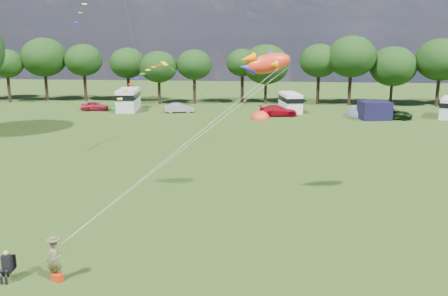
# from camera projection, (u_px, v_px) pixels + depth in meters

# --- Properties ---
(ground_plane) EXTENTS (180.00, 180.00, 0.00)m
(ground_plane) POSITION_uv_depth(u_px,v_px,m) (207.00, 271.00, 23.20)
(ground_plane) COLOR black
(ground_plane) RESTS_ON ground
(tree_line) EXTENTS (102.98, 10.98, 10.27)m
(tree_line) POSITION_uv_depth(u_px,v_px,m) (290.00, 62.00, 74.52)
(tree_line) COLOR black
(tree_line) RESTS_ON ground
(car_a) EXTENTS (4.04, 2.11, 1.28)m
(car_a) POSITION_uv_depth(u_px,v_px,m) (95.00, 106.00, 69.87)
(car_a) COLOR maroon
(car_a) RESTS_ON ground
(car_b) EXTENTS (3.96, 2.24, 1.32)m
(car_b) POSITION_uv_depth(u_px,v_px,m) (179.00, 108.00, 68.13)
(car_b) COLOR #96989E
(car_b) RESTS_ON ground
(car_c) EXTENTS (5.05, 2.76, 1.44)m
(car_c) POSITION_uv_depth(u_px,v_px,m) (278.00, 111.00, 65.25)
(car_c) COLOR #A00718
(car_c) RESTS_ON ground
(car_d) EXTENTS (5.41, 3.40, 1.37)m
(car_d) POSITION_uv_depth(u_px,v_px,m) (392.00, 114.00, 63.23)
(car_d) COLOR black
(car_d) RESTS_ON ground
(campervan_b) EXTENTS (3.26, 6.36, 2.99)m
(campervan_b) POSITION_uv_depth(u_px,v_px,m) (128.00, 99.00, 69.92)
(campervan_b) COLOR silver
(campervan_b) RESTS_ON ground
(campervan_c) EXTENTS (3.31, 5.62, 2.58)m
(campervan_c) POSITION_uv_depth(u_px,v_px,m) (290.00, 102.00, 68.67)
(campervan_c) COLOR white
(campervan_c) RESTS_ON ground
(tent_orange) EXTENTS (2.51, 2.75, 1.96)m
(tent_orange) POSITION_uv_depth(u_px,v_px,m) (260.00, 119.00, 63.48)
(tent_orange) COLOR red
(tent_orange) RESTS_ON ground
(tent_greyblue) EXTENTS (3.83, 4.19, 2.85)m
(tent_greyblue) POSITION_uv_depth(u_px,v_px,m) (360.00, 116.00, 65.57)
(tent_greyblue) COLOR #4E576A
(tent_greyblue) RESTS_ON ground
(awning_navy) EXTENTS (4.08, 3.53, 2.26)m
(awning_navy) POSITION_uv_depth(u_px,v_px,m) (375.00, 110.00, 62.88)
(awning_navy) COLOR black
(awning_navy) RESTS_ON ground
(kite_flyer) EXTENTS (0.76, 0.56, 1.92)m
(kite_flyer) POSITION_uv_depth(u_px,v_px,m) (55.00, 261.00, 22.07)
(kite_flyer) COLOR brown
(kite_flyer) RESTS_ON ground
(camp_chair) EXTENTS (0.61, 0.60, 1.43)m
(camp_chair) POSITION_uv_depth(u_px,v_px,m) (7.00, 262.00, 22.16)
(camp_chair) COLOR #99999E
(camp_chair) RESTS_ON ground
(kite_bag) EXTENTS (0.56, 0.46, 0.34)m
(kite_bag) POSITION_uv_depth(u_px,v_px,m) (57.00, 277.00, 22.21)
(kite_bag) COLOR red
(kite_bag) RESTS_ON ground
(fish_kite) EXTENTS (3.37, 1.69, 1.76)m
(fish_kite) POSITION_uv_depth(u_px,v_px,m) (265.00, 63.00, 30.07)
(fish_kite) COLOR red
(fish_kite) RESTS_ON ground
(streamer_kite_b) EXTENTS (4.22, 4.71, 3.80)m
(streamer_kite_b) POSITION_uv_depth(u_px,v_px,m) (144.00, 77.00, 44.43)
(streamer_kite_b) COLOR #CFB608
(streamer_kite_b) RESTS_ON ground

